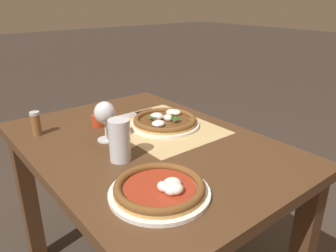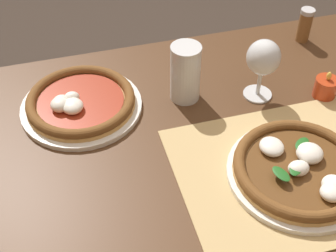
{
  "view_description": "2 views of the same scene",
  "coord_description": "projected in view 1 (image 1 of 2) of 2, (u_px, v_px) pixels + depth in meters",
  "views": [
    {
      "loc": [
        -0.94,
        0.65,
        1.26
      ],
      "look_at": [
        -0.1,
        -0.02,
        0.83
      ],
      "focal_mm": 35.0,
      "sensor_mm": 36.0,
      "label": 1
    },
    {
      "loc": [
        -0.34,
        -0.68,
        1.48
      ],
      "look_at": [
        -0.16,
        -0.04,
        0.84
      ],
      "focal_mm": 50.0,
      "sensor_mm": 36.0,
      "label": 2
    }
  ],
  "objects": [
    {
      "name": "wine_glass",
      "position": [
        105.0,
        114.0,
        1.22
      ],
      "size": [
        0.08,
        0.08,
        0.16
      ],
      "color": "silver",
      "rests_on": "dining_table"
    },
    {
      "name": "pizza_near",
      "position": [
        165.0,
        121.0,
        1.39
      ],
      "size": [
        0.29,
        0.29,
        0.05
      ],
      "color": "white",
      "rests_on": "paper_placemat"
    },
    {
      "name": "knife",
      "position": [
        133.0,
        114.0,
        1.52
      ],
      "size": [
        0.02,
        0.22,
        0.01
      ],
      "color": "black",
      "rests_on": "paper_placemat"
    },
    {
      "name": "dining_table",
      "position": [
        147.0,
        170.0,
        1.29
      ],
      "size": [
        1.13,
        0.8,
        0.74
      ],
      "color": "#4C301C",
      "rests_on": "ground"
    },
    {
      "name": "pizza_far",
      "position": [
        160.0,
        189.0,
        0.91
      ],
      "size": [
        0.29,
        0.29,
        0.05
      ],
      "color": "white",
      "rests_on": "dining_table"
    },
    {
      "name": "pepper_shaker",
      "position": [
        36.0,
        123.0,
        1.29
      ],
      "size": [
        0.04,
        0.04,
        0.1
      ],
      "color": "brown",
      "rests_on": "dining_table"
    },
    {
      "name": "pint_glass",
      "position": [
        120.0,
        141.0,
        1.08
      ],
      "size": [
        0.07,
        0.07,
        0.15
      ],
      "color": "silver",
      "rests_on": "dining_table"
    },
    {
      "name": "votive_candle",
      "position": [
        98.0,
        121.0,
        1.39
      ],
      "size": [
        0.06,
        0.06,
        0.07
      ],
      "color": "#B23819",
      "rests_on": "dining_table"
    },
    {
      "name": "fork",
      "position": [
        134.0,
        116.0,
        1.5
      ],
      "size": [
        0.04,
        0.2,
        0.0
      ],
      "color": "#B7B7BC",
      "rests_on": "paper_placemat"
    },
    {
      "name": "paper_placemat",
      "position": [
        163.0,
        127.0,
        1.38
      ],
      "size": [
        0.48,
        0.38,
        0.0
      ],
      "primitive_type": "cube",
      "color": "tan",
      "rests_on": "dining_table"
    }
  ]
}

